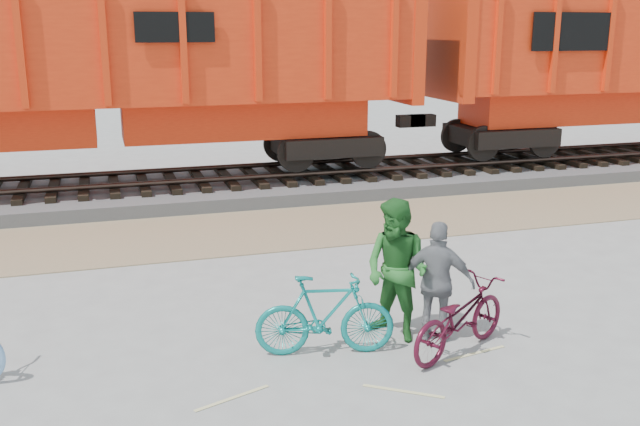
# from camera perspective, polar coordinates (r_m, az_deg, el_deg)

# --- Properties ---
(ground) EXTENTS (120.00, 120.00, 0.00)m
(ground) POSITION_cam_1_polar(r_m,az_deg,el_deg) (8.78, -1.42, -11.24)
(ground) COLOR #9E9E99
(ground) RESTS_ON ground
(gravel_strip) EXTENTS (120.00, 3.00, 0.02)m
(gravel_strip) POSITION_cam_1_polar(r_m,az_deg,el_deg) (13.82, -7.61, -1.57)
(gravel_strip) COLOR #9F8263
(gravel_strip) RESTS_ON ground
(ballast_bed) EXTENTS (120.00, 4.00, 0.30)m
(ballast_bed) POSITION_cam_1_polar(r_m,az_deg,el_deg) (17.15, -9.60, 2.00)
(ballast_bed) COLOR slate
(ballast_bed) RESTS_ON ground
(track) EXTENTS (120.00, 2.60, 0.24)m
(track) POSITION_cam_1_polar(r_m,az_deg,el_deg) (17.08, -9.64, 3.06)
(track) COLOR black
(track) RESTS_ON ballast_bed
(hopper_car_center) EXTENTS (14.00, 3.13, 4.65)m
(hopper_car_center) POSITION_cam_1_polar(r_m,az_deg,el_deg) (16.64, -16.85, 11.15)
(hopper_car_center) COLOR black
(hopper_car_center) RESTS_ON track
(bicycle_teal) EXTENTS (1.74, 0.81, 1.01)m
(bicycle_teal) POSITION_cam_1_polar(r_m,az_deg,el_deg) (8.58, 0.40, -8.18)
(bicycle_teal) COLOR #10837E
(bicycle_teal) RESTS_ON ground
(bicycle_maroon) EXTENTS (1.81, 1.32, 0.91)m
(bicycle_maroon) POSITION_cam_1_polar(r_m,az_deg,el_deg) (8.81, 11.09, -8.20)
(bicycle_maroon) COLOR #480E20
(bicycle_maroon) RESTS_ON ground
(person_man) EXTENTS (1.05, 1.11, 1.80)m
(person_man) POSITION_cam_1_polar(r_m,az_deg,el_deg) (8.94, 6.15, -4.58)
(person_man) COLOR #266827
(person_man) RESTS_ON ground
(person_woman) EXTENTS (0.96, 0.83, 1.55)m
(person_woman) POSITION_cam_1_polar(r_m,az_deg,el_deg) (8.98, 9.43, -5.48)
(person_woman) COLOR slate
(person_woman) RESTS_ON ground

